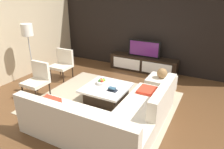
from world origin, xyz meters
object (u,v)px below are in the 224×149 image
at_px(media_console, 143,64).
at_px(television, 144,49).
at_px(floor_lamp, 27,34).
at_px(accent_chair_near, 38,77).
at_px(sectional_couch, 110,118).
at_px(decorative_ball, 162,73).
at_px(ottoman, 161,85).
at_px(fruit_bowl, 102,82).
at_px(book_stack, 112,89).
at_px(coffee_table, 106,93).
at_px(accent_chair_far, 63,62).

relative_size(media_console, television, 2.10).
height_order(media_console, floor_lamp, floor_lamp).
distance_m(accent_chair_near, floor_lamp, 1.32).
height_order(sectional_couch, floor_lamp, floor_lamp).
bearing_deg(television, accent_chair_near, -122.07).
bearing_deg(decorative_ball, television, 127.85).
bearing_deg(floor_lamp, accent_chair_near, -35.25).
xyz_separation_m(ottoman, decorative_ball, (0.00, 0.00, 0.33)).
relative_size(sectional_couch, decorative_ball, 9.06).
bearing_deg(accent_chair_near, ottoman, 19.85).
distance_m(fruit_bowl, book_stack, 0.46).
bearing_deg(accent_chair_near, decorative_ball, 19.85).
bearing_deg(fruit_bowl, book_stack, -28.81).
bearing_deg(fruit_bowl, coffee_table, -28.95).
bearing_deg(sectional_couch, accent_chair_far, 146.52).
bearing_deg(fruit_bowl, decorative_ball, 39.20).
bearing_deg(ottoman, coffee_table, -133.48).
bearing_deg(accent_chair_far, media_console, 35.42).
relative_size(coffee_table, accent_chair_far, 1.19).
distance_m(television, accent_chair_near, 3.35).
relative_size(ottoman, accent_chair_far, 0.80).
distance_m(floor_lamp, book_stack, 2.85).
bearing_deg(decorative_ball, accent_chair_near, -149.04).
relative_size(coffee_table, accent_chair_near, 1.19).
bearing_deg(book_stack, accent_chair_far, 159.21).
relative_size(coffee_table, floor_lamp, 0.61).
bearing_deg(fruit_bowl, accent_chair_far, 161.24).
height_order(sectional_couch, accent_chair_far, accent_chair_far).
relative_size(media_console, decorative_ball, 8.34).
bearing_deg(decorative_ball, ottoman, 0.00).
height_order(media_console, ottoman, media_console).
relative_size(fruit_bowl, book_stack, 1.27).
distance_m(ottoman, book_stack, 1.48).
bearing_deg(ottoman, accent_chair_near, -149.04).
height_order(coffee_table, floor_lamp, floor_lamp).
relative_size(coffee_table, decorative_ball, 3.90).
bearing_deg(sectional_couch, floor_lamp, 162.11).
distance_m(media_console, decorative_ball, 1.55).
height_order(fruit_bowl, book_stack, fruit_bowl).
xyz_separation_m(media_console, accent_chair_far, (-1.99, -1.62, 0.24)).
relative_size(accent_chair_near, accent_chair_far, 1.00).
bearing_deg(floor_lamp, fruit_bowl, 2.24).
relative_size(ottoman, fruit_bowl, 2.50).
distance_m(sectional_couch, accent_chair_far, 3.01).
height_order(decorative_ball, book_stack, decorative_ball).
height_order(television, accent_chair_near, television).
height_order(coffee_table, fruit_bowl, fruit_bowl).
relative_size(accent_chair_near, decorative_ball, 3.28).
xyz_separation_m(television, floor_lamp, (-2.54, -2.28, 0.64)).
bearing_deg(media_console, decorative_ball, -52.14).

